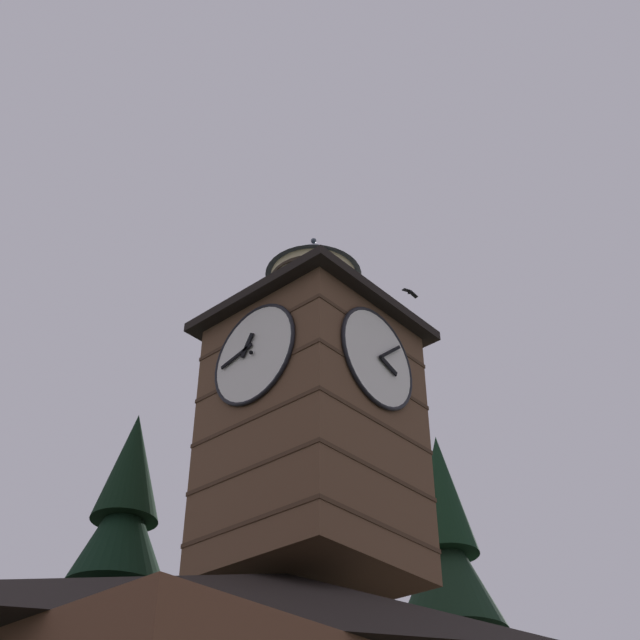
# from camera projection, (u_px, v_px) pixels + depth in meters

# --- Properties ---
(clock_tower) EXTENTS (4.75, 4.75, 9.85)m
(clock_tower) POSITION_uv_depth(u_px,v_px,m) (313.00, 417.00, 20.68)
(clock_tower) COLOR brown
(clock_tower) RESTS_ON building_main
(flying_bird_high) EXTENTS (0.69, 0.20, 0.12)m
(flying_bird_high) POSITION_uv_depth(u_px,v_px,m) (410.00, 292.00, 28.30)
(flying_bird_high) COLOR black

